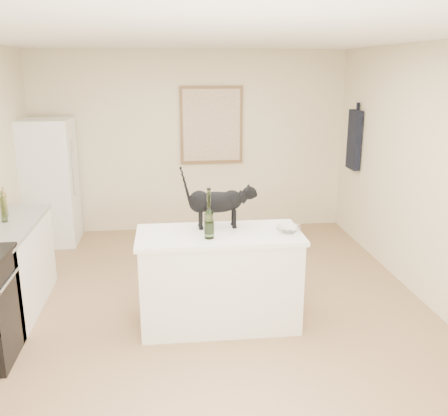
# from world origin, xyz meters

# --- Properties ---
(floor) EXTENTS (5.50, 5.50, 0.00)m
(floor) POSITION_xyz_m (0.00, 0.00, 0.00)
(floor) COLOR #96734F
(floor) RESTS_ON ground
(ceiling) EXTENTS (5.50, 5.50, 0.00)m
(ceiling) POSITION_xyz_m (0.00, 0.00, 2.60)
(ceiling) COLOR white
(ceiling) RESTS_ON ground
(wall_back) EXTENTS (4.50, 0.00, 4.50)m
(wall_back) POSITION_xyz_m (0.00, 2.75, 1.30)
(wall_back) COLOR beige
(wall_back) RESTS_ON ground
(wall_front) EXTENTS (4.50, 0.00, 4.50)m
(wall_front) POSITION_xyz_m (0.00, -2.75, 1.30)
(wall_front) COLOR beige
(wall_front) RESTS_ON ground
(wall_right) EXTENTS (0.00, 5.50, 5.50)m
(wall_right) POSITION_xyz_m (2.25, 0.00, 1.30)
(wall_right) COLOR beige
(wall_right) RESTS_ON ground
(island_base) EXTENTS (1.44, 0.67, 0.86)m
(island_base) POSITION_xyz_m (0.10, -0.20, 0.43)
(island_base) COLOR white
(island_base) RESTS_ON floor
(island_top) EXTENTS (1.50, 0.70, 0.04)m
(island_top) POSITION_xyz_m (0.10, -0.20, 0.88)
(island_top) COLOR white
(island_top) RESTS_ON island_base
(left_cabinets) EXTENTS (0.60, 1.40, 0.86)m
(left_cabinets) POSITION_xyz_m (-1.95, 0.30, 0.43)
(left_cabinets) COLOR white
(left_cabinets) RESTS_ON floor
(left_countertop) EXTENTS (0.62, 1.44, 0.04)m
(left_countertop) POSITION_xyz_m (-1.95, 0.30, 0.88)
(left_countertop) COLOR gray
(left_countertop) RESTS_ON left_cabinets
(fridge) EXTENTS (0.68, 0.68, 1.70)m
(fridge) POSITION_xyz_m (-1.95, 2.35, 0.85)
(fridge) COLOR white
(fridge) RESTS_ON floor
(artwork_frame) EXTENTS (0.90, 0.03, 1.10)m
(artwork_frame) POSITION_xyz_m (0.30, 2.72, 1.55)
(artwork_frame) COLOR brown
(artwork_frame) RESTS_ON wall_back
(artwork_canvas) EXTENTS (0.82, 0.00, 1.02)m
(artwork_canvas) POSITION_xyz_m (0.30, 2.70, 1.55)
(artwork_canvas) COLOR beige
(artwork_canvas) RESTS_ON wall_back
(hanging_garment) EXTENTS (0.08, 0.34, 0.80)m
(hanging_garment) POSITION_xyz_m (2.19, 2.05, 1.40)
(hanging_garment) COLOR black
(hanging_garment) RESTS_ON wall_right
(black_cat) EXTENTS (0.63, 0.19, 0.44)m
(black_cat) POSITION_xyz_m (0.09, -0.03, 1.12)
(black_cat) COLOR black
(black_cat) RESTS_ON island_top
(wine_bottle) EXTENTS (0.11, 0.11, 0.40)m
(wine_bottle) POSITION_xyz_m (-0.00, -0.33, 1.10)
(wine_bottle) COLOR #3B6026
(wine_bottle) RESTS_ON island_top
(glass_bowl) EXTENTS (0.28, 0.28, 0.05)m
(glass_bowl) POSITION_xyz_m (0.73, -0.25, 0.93)
(glass_bowl) COLOR white
(glass_bowl) RESTS_ON island_top
(fridge_paper) EXTENTS (0.02, 0.15, 0.19)m
(fridge_paper) POSITION_xyz_m (-1.60, 2.35, 1.33)
(fridge_paper) COLOR beige
(fridge_paper) RESTS_ON fridge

